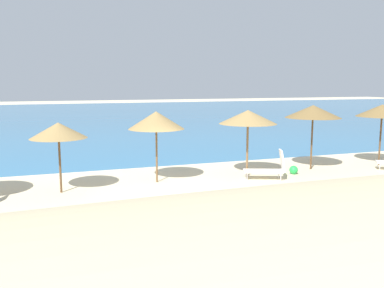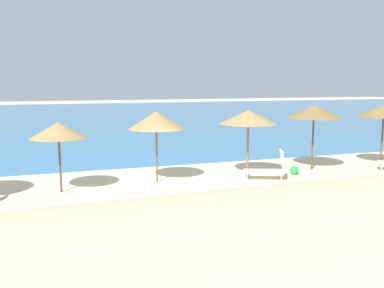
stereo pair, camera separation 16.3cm
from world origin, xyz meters
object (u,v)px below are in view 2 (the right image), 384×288
Objects in this scene: beach_umbrella_7 at (384,111)px; lounge_chair_1 at (270,168)px; beach_umbrella_6 at (314,112)px; beach_ball at (294,170)px; beach_umbrella_4 at (156,120)px; beach_umbrella_5 at (248,117)px; beach_umbrella_3 at (58,130)px.

lounge_chair_1 is (-6.36, -0.92, -2.07)m from beach_umbrella_7.
beach_umbrella_6 is 1.67× the size of lounge_chair_1.
beach_ball is (1.47, 0.51, -0.29)m from lounge_chair_1.
beach_umbrella_4 is at bearing 97.61° from lounge_chair_1.
lounge_chair_1 is at bearing -55.33° from beach_umbrella_5.
beach_ball is at bearing -5.31° from beach_umbrella_4.
lounge_chair_1 is at bearing -160.80° from beach_ball.
beach_ball is (-4.90, -0.41, -2.36)m from beach_umbrella_7.
beach_umbrella_7 is 5.45m from beach_ball.
beach_umbrella_4 is at bearing -179.46° from beach_umbrella_6.
beach_umbrella_3 is 0.87× the size of beach_umbrella_6.
beach_umbrella_4 is 4.84m from lounge_chair_1.
beach_umbrella_5 reaches higher than beach_umbrella_3.
beach_ball is (9.34, -0.15, -2.01)m from beach_umbrella_3.
beach_umbrella_3 is at bearing -178.77° from beach_umbrella_5.
beach_umbrella_3 is at bearing 106.44° from lounge_chair_1.
beach_umbrella_4 reaches higher than beach_ball.
beach_umbrella_6 is 3.62m from lounge_chair_1.
beach_umbrella_5 is (3.75, -0.23, 0.04)m from beach_umbrella_4.
lounge_chair_1 reaches higher than beach_ball.
lounge_chair_1 is at bearing -171.81° from beach_umbrella_7.
beach_umbrella_7 is at bearing -60.55° from lounge_chair_1.
beach_umbrella_3 is 9.55m from beach_ball.
beach_umbrella_4 is 0.96× the size of beach_umbrella_6.
beach_umbrella_3 is 7.31m from beach_umbrella_5.
beach_umbrella_5 is 3.32m from beach_umbrella_6.
beach_umbrella_6 reaches higher than beach_umbrella_7.
beach_umbrella_7 is at bearing -3.14° from beach_umbrella_6.
beach_umbrella_7 reaches higher than beach_umbrella_4.
beach_umbrella_7 is at bearing 1.02° from beach_umbrella_3.
beach_umbrella_7 is 7.91× the size of beach_ball.
beach_ball is at bearing -175.26° from beach_umbrella_7.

